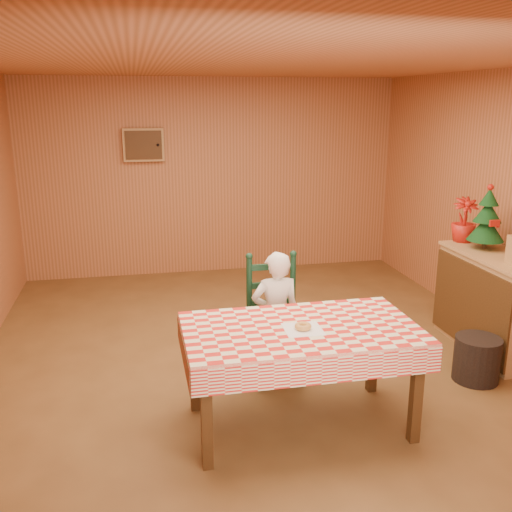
# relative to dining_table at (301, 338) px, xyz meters

# --- Properties ---
(ground) EXTENTS (6.00, 6.00, 0.00)m
(ground) POSITION_rel_dining_table_xyz_m (-0.06, 1.06, -0.69)
(ground) COLOR brown
(ground) RESTS_ON ground
(cabin_walls) EXTENTS (5.10, 6.05, 2.65)m
(cabin_walls) POSITION_rel_dining_table_xyz_m (-0.06, 1.59, 1.14)
(cabin_walls) COLOR #B36D40
(cabin_walls) RESTS_ON ground
(dining_table) EXTENTS (1.66, 0.96, 0.77)m
(dining_table) POSITION_rel_dining_table_xyz_m (0.00, 0.00, 0.00)
(dining_table) COLOR #492C13
(dining_table) RESTS_ON ground
(ladder_chair) EXTENTS (0.44, 0.40, 1.08)m
(ladder_chair) POSITION_rel_dining_table_xyz_m (0.00, 0.79, -0.18)
(ladder_chair) COLOR black
(ladder_chair) RESTS_ON ground
(seated_child) EXTENTS (0.41, 0.27, 1.12)m
(seated_child) POSITION_rel_dining_table_xyz_m (-0.00, 0.73, -0.13)
(seated_child) COLOR white
(seated_child) RESTS_ON ground
(napkin) EXTENTS (0.27, 0.27, 0.00)m
(napkin) POSITION_rel_dining_table_xyz_m (0.00, -0.05, 0.08)
(napkin) COLOR white
(napkin) RESTS_ON dining_table
(donut) EXTENTS (0.13, 0.13, 0.04)m
(donut) POSITION_rel_dining_table_xyz_m (0.00, -0.05, 0.11)
(donut) COLOR gold
(donut) RESTS_ON napkin
(shelf_unit) EXTENTS (0.54, 1.24, 0.93)m
(shelf_unit) POSITION_rel_dining_table_xyz_m (2.15, 0.90, -0.22)
(shelf_unit) COLOR tan
(shelf_unit) RESTS_ON ground
(christmas_tree) EXTENTS (0.34, 0.34, 0.62)m
(christmas_tree) POSITION_rel_dining_table_xyz_m (2.16, 1.15, 0.52)
(christmas_tree) COLOR #492C13
(christmas_tree) RESTS_ON shelf_unit
(flower_arrangement) EXTENTS (0.29, 0.29, 0.45)m
(flower_arrangement) POSITION_rel_dining_table_xyz_m (2.11, 1.45, 0.46)
(flower_arrangement) COLOR #B31A10
(flower_arrangement) RESTS_ON shelf_unit
(storage_bin) EXTENTS (0.46, 0.46, 0.38)m
(storage_bin) POSITION_rel_dining_table_xyz_m (1.66, 0.36, -0.50)
(storage_bin) COLOR black
(storage_bin) RESTS_ON ground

